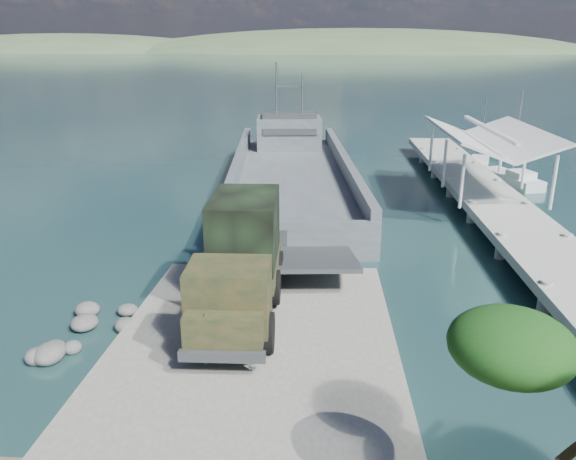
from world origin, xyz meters
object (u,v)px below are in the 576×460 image
object	(u,v)px
military_truck	(240,259)
landing_craft	(292,182)
pier	(487,186)
sailboat_near	(513,179)
sailboat_far	(479,163)
soldier	(209,349)

from	to	relation	value
military_truck	landing_craft	bearing A→B (deg)	86.36
pier	sailboat_near	world-z (taller)	sailboat_near
landing_craft	military_truck	size ratio (longest dim) A/B	3.63
sailboat_far	military_truck	bearing A→B (deg)	-101.85
military_truck	soldier	bearing A→B (deg)	-95.67
sailboat_near	soldier	bearing A→B (deg)	-140.29
pier	military_truck	distance (m)	21.29
pier	sailboat_near	size ratio (longest dim) A/B	6.01
landing_craft	military_truck	distance (m)	19.92
soldier	military_truck	bearing A→B (deg)	61.37
pier	landing_craft	distance (m)	13.45
military_truck	sailboat_far	xyz separation A→B (m)	(16.87, 29.69, -2.24)
pier	soldier	world-z (taller)	pier
landing_craft	military_truck	world-z (taller)	landing_craft
sailboat_near	sailboat_far	xyz separation A→B (m)	(-0.96, 6.22, -0.06)
sailboat_near	military_truck	bearing A→B (deg)	-144.55
soldier	sailboat_near	world-z (taller)	sailboat_near
sailboat_far	landing_craft	bearing A→B (deg)	-130.56
military_truck	sailboat_near	xyz separation A→B (m)	(17.83, 23.47, -2.18)
military_truck	sailboat_far	distance (m)	34.22
military_truck	soldier	size ratio (longest dim) A/B	5.35
sailboat_near	sailboat_far	distance (m)	6.29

